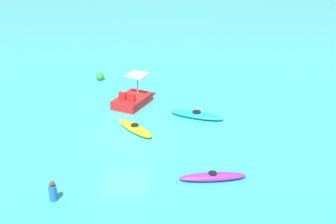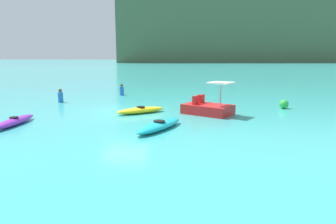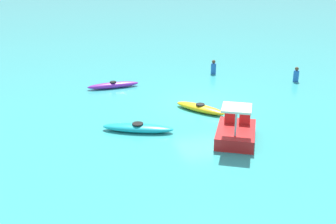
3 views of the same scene
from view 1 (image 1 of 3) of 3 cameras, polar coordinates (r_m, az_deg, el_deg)
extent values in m
plane|color=#38ADA8|center=(22.88, -5.52, -3.57)|extent=(600.00, 600.00, 0.00)
ellipsoid|color=#19B7C6|center=(25.19, 3.59, -0.37)|extent=(1.88, 3.06, 0.32)
cylinder|color=black|center=(25.11, 3.60, 0.02)|extent=(0.62, 0.62, 0.05)
ellipsoid|color=yellow|center=(23.70, -4.17, -2.05)|extent=(2.50, 2.12, 0.32)
cylinder|color=black|center=(23.62, -4.18, -1.64)|extent=(0.59, 0.59, 0.05)
ellipsoid|color=purple|center=(19.67, 5.58, -8.07)|extent=(0.65, 2.90, 0.32)
cylinder|color=black|center=(19.57, 5.60, -7.61)|extent=(0.37, 0.37, 0.05)
cube|color=red|center=(26.82, -4.51, 1.40)|extent=(2.83, 2.47, 0.50)
cube|color=red|center=(26.35, -5.71, 2.03)|extent=(0.35, 0.46, 0.44)
cube|color=red|center=(26.06, -4.58, 1.81)|extent=(0.35, 0.46, 0.44)
cylinder|color=#B2B2B7|center=(27.09, -3.82, 3.48)|extent=(0.08, 0.08, 1.10)
cube|color=silver|center=(26.88, -3.86, 4.65)|extent=(1.49, 1.49, 0.08)
sphere|color=green|center=(31.00, -8.50, 4.42)|extent=(0.51, 0.51, 0.51)
cylinder|color=blue|center=(18.82, -14.18, -9.82)|extent=(0.42, 0.42, 0.65)
sphere|color=brown|center=(18.58, -14.32, -8.68)|extent=(0.22, 0.22, 0.22)
camera|label=2|loc=(29.47, 26.60, 6.47)|focal=31.92mm
camera|label=3|loc=(39.14, 6.38, 18.86)|focal=44.23mm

